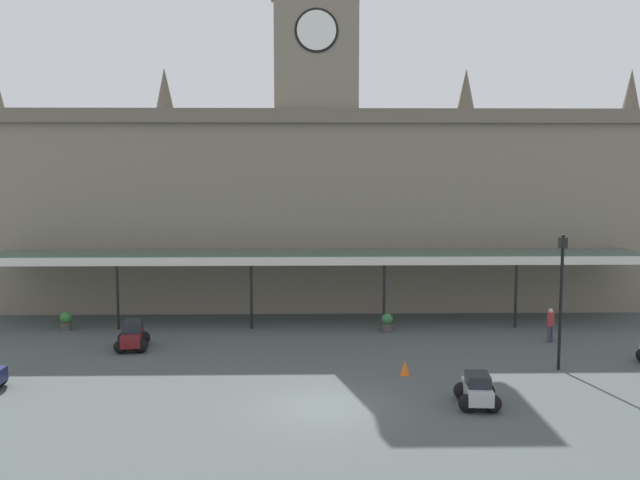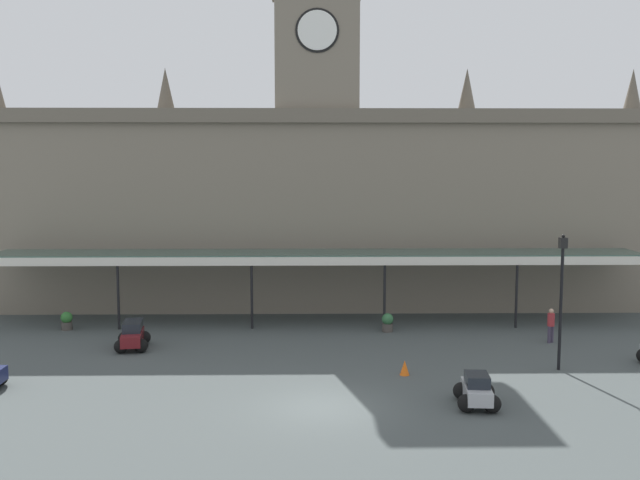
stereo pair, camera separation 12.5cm
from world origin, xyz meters
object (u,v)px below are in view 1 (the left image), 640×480
car_maroon_estate (132,337)px  pedestrian_crossing_forecourt (550,324)px  planter_forecourt_centre (66,321)px  planter_near_kerb (387,322)px  victorian_lamppost (561,288)px  car_silver_sedan (477,392)px  traffic_cone (405,368)px

car_maroon_estate → pedestrian_crossing_forecourt: (20.01, 0.74, 0.34)m
planter_forecourt_centre → planter_near_kerb: 16.74m
planter_forecourt_centre → planter_near_kerb: bearing=-2.3°
pedestrian_crossing_forecourt → victorian_lamppost: victorian_lamppost is taller
car_silver_sedan → planter_forecourt_centre: (-18.65, 12.01, -0.01)m
car_maroon_estate → planter_near_kerb: (12.35, 3.14, -0.07)m
pedestrian_crossing_forecourt → planter_near_kerb: pedestrian_crossing_forecourt is taller
traffic_cone → planter_forecourt_centre: bearing=153.6°
traffic_cone → planter_near_kerb: 7.58m
car_silver_sedan → planter_near_kerb: bearing=99.6°
car_maroon_estate → planter_forecourt_centre: (-4.38, 3.80, -0.07)m
victorian_lamppost → planter_forecourt_centre: 24.58m
victorian_lamppost → traffic_cone: bearing=-174.4°
pedestrian_crossing_forecourt → victorian_lamppost: bearing=-104.9°
traffic_cone → planter_forecourt_centre: 18.52m
car_maroon_estate → pedestrian_crossing_forecourt: pedestrian_crossing_forecourt is taller
pedestrian_crossing_forecourt → planter_near_kerb: 8.04m
pedestrian_crossing_forecourt → car_silver_sedan: bearing=-122.7°
car_maroon_estate → victorian_lamppost: 19.41m
planter_forecourt_centre → planter_near_kerb: (16.73, -0.66, 0.00)m
car_silver_sedan → victorian_lamppost: 7.00m
victorian_lamppost → planter_forecourt_centre: size_ratio=5.97×
car_maroon_estate → victorian_lamppost: size_ratio=0.41×
car_maroon_estate → pedestrian_crossing_forecourt: bearing=2.1°
car_silver_sedan → victorian_lamppost: victorian_lamppost is taller
car_silver_sedan → planter_near_kerb: 11.51m
planter_near_kerb → pedestrian_crossing_forecourt: bearing=-17.4°
planter_near_kerb → victorian_lamppost: bearing=-47.1°
planter_near_kerb → planter_forecourt_centre: bearing=177.7°
car_silver_sedan → pedestrian_crossing_forecourt: (5.74, 8.96, 0.41)m
car_silver_sedan → planter_forecourt_centre: car_silver_sedan is taller
victorian_lamppost → planter_forecourt_centre: bearing=161.9°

